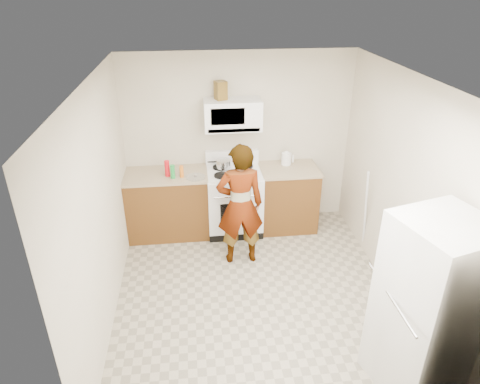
{
  "coord_description": "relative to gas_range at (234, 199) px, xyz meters",
  "views": [
    {
      "loc": [
        -0.63,
        -3.9,
        3.36
      ],
      "look_at": [
        -0.12,
        0.55,
        1.08
      ],
      "focal_mm": 32.0,
      "sensor_mm": 36.0,
      "label": 1
    }
  ],
  "objects": [
    {
      "name": "kettle",
      "position": [
        0.77,
        0.14,
        0.54
      ],
      "size": [
        0.18,
        0.18,
        0.17
      ],
      "primitive_type": "cylinder",
      "rotation": [
        0.0,
        0.0,
        0.36
      ],
      "color": "white",
      "rests_on": "counter_right"
    },
    {
      "name": "bottle_spray",
      "position": [
        -0.91,
        -0.07,
        0.56
      ],
      "size": [
        0.07,
        0.07,
        0.22
      ],
      "primitive_type": "cylinder",
      "rotation": [
        0.0,
        0.0,
        -0.1
      ],
      "color": "red",
      "rests_on": "counter_left"
    },
    {
      "name": "back_wall",
      "position": [
        0.1,
        0.31,
        0.76
      ],
      "size": [
        3.2,
        0.02,
        2.5
      ],
      "primitive_type": "cube",
      "color": "beige",
      "rests_on": "floor"
    },
    {
      "name": "jug",
      "position": [
        -0.15,
        0.15,
        1.53
      ],
      "size": [
        0.18,
        0.18,
        0.24
      ],
      "primitive_type": "cube",
      "rotation": [
        0.0,
        0.0,
        0.35
      ],
      "color": "brown",
      "rests_on": "microwave"
    },
    {
      "name": "bottle_hot_sauce",
      "position": [
        -0.72,
        -0.12,
        0.53
      ],
      "size": [
        0.06,
        0.06,
        0.16
      ],
      "primitive_type": "cylinder",
      "rotation": [
        0.0,
        0.0,
        -0.12
      ],
      "color": "orange",
      "rests_on": "counter_left"
    },
    {
      "name": "fridge",
      "position": [
        1.37,
        -2.83,
        0.36
      ],
      "size": [
        0.86,
        0.86,
        1.7
      ],
      "primitive_type": "cube",
      "rotation": [
        0.0,
        0.0,
        0.27
      ],
      "color": "#B8B9B5",
      "rests_on": "floor"
    },
    {
      "name": "saucepan",
      "position": [
        -0.14,
        0.09,
        0.52
      ],
      "size": [
        0.25,
        0.25,
        0.11
      ],
      "primitive_type": "cylinder",
      "rotation": [
        0.0,
        0.0,
        0.26
      ],
      "color": "silver",
      "rests_on": "gas_range"
    },
    {
      "name": "cabinet_right",
      "position": [
        0.78,
        0.01,
        -0.04
      ],
      "size": [
        0.8,
        0.62,
        0.9
      ],
      "primitive_type": "cube",
      "color": "#5A2E15",
      "rests_on": "floor"
    },
    {
      "name": "counter_right",
      "position": [
        0.78,
        0.01,
        0.43
      ],
      "size": [
        0.82,
        0.64,
        0.03
      ],
      "primitive_type": "cube",
      "color": "tan",
      "rests_on": "cabinet_right"
    },
    {
      "name": "person",
      "position": [
        -0.0,
        -0.77,
        0.32
      ],
      "size": [
        0.6,
        0.41,
        1.62
      ],
      "primitive_type": "imported",
      "rotation": [
        0.0,
        0.0,
        3.18
      ],
      "color": "tan",
      "rests_on": "floor"
    },
    {
      "name": "tray",
      "position": [
        0.1,
        -0.13,
        0.47
      ],
      "size": [
        0.28,
        0.22,
        0.05
      ],
      "primitive_type": "cube",
      "rotation": [
        0.0,
        0.0,
        0.27
      ],
      "color": "silver",
      "rests_on": "gas_range"
    },
    {
      "name": "counter_left",
      "position": [
        -0.94,
        0.01,
        0.43
      ],
      "size": [
        1.14,
        0.64,
        0.03
      ],
      "primitive_type": "cube",
      "color": "tan",
      "rests_on": "cabinet_left"
    },
    {
      "name": "pot_lid",
      "position": [
        -0.53,
        -0.16,
        0.46
      ],
      "size": [
        0.34,
        0.34,
        0.01
      ],
      "primitive_type": "cylinder",
      "rotation": [
        0.0,
        0.0,
        -0.4
      ],
      "color": "white",
      "rests_on": "counter_left"
    },
    {
      "name": "gas_range",
      "position": [
        0.0,
        0.0,
        0.0
      ],
      "size": [
        0.76,
        0.65,
        1.13
      ],
      "color": "white",
      "rests_on": "floor"
    },
    {
      "name": "broom",
      "position": [
        1.64,
        -0.76,
        0.13
      ],
      "size": [
        0.19,
        0.21,
        1.22
      ],
      "primitive_type": "cylinder",
      "rotation": [
        0.14,
        -0.14,
        0.05
      ],
      "color": "silver",
      "rests_on": "floor"
    },
    {
      "name": "floor",
      "position": [
        0.1,
        -1.48,
        -0.49
      ],
      "size": [
        3.6,
        3.6,
        0.0
      ],
      "primitive_type": "plane",
      "color": "gray",
      "rests_on": "ground"
    },
    {
      "name": "right_wall",
      "position": [
        1.69,
        -1.48,
        0.76
      ],
      "size": [
        0.02,
        3.6,
        2.5
      ],
      "primitive_type": "cube",
      "color": "beige",
      "rests_on": "floor"
    },
    {
      "name": "cabinet_left",
      "position": [
        -0.94,
        0.01,
        -0.04
      ],
      "size": [
        1.12,
        0.62,
        0.9
      ],
      "primitive_type": "cube",
      "color": "#5A2E15",
      "rests_on": "floor"
    },
    {
      "name": "bottle_green_cap",
      "position": [
        -0.83,
        -0.14,
        0.54
      ],
      "size": [
        0.06,
        0.06,
        0.19
      ],
      "primitive_type": "cylinder",
      "rotation": [
        0.0,
        0.0,
        0.01
      ],
      "color": "green",
      "rests_on": "counter_left"
    },
    {
      "name": "microwave",
      "position": [
        0.0,
        0.13,
        1.21
      ],
      "size": [
        0.76,
        0.38,
        0.4
      ],
      "primitive_type": "cube",
      "color": "white",
      "rests_on": "back_wall"
    }
  ]
}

